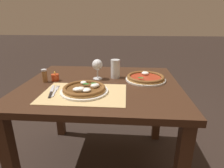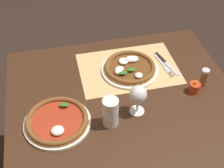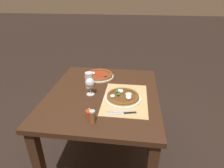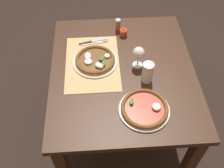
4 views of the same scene
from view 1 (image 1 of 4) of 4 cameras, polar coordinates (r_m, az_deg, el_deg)
The scene contains 11 objects.
ground_plane at distance 1.75m, azimuth -2.83°, elevation -23.28°, with size 24.00×24.00×0.00m, color black.
dining_table at distance 1.40m, azimuth -3.26°, elevation -4.01°, with size 1.12×0.96×0.74m.
paper_placemat at distance 1.19m, azimuth -8.50°, elevation -2.86°, with size 0.52×0.36×0.00m, color tan.
pizza_near at distance 1.20m, azimuth -8.42°, elevation -1.56°, with size 0.30×0.30×0.05m.
pizza_far at distance 1.44m, azimuth 10.19°, elevation 1.88°, with size 0.30×0.30×0.05m.
wine_glass at distance 1.43m, azimuth -4.49°, elevation 5.60°, with size 0.08×0.08×0.16m.
pint_glass at distance 1.47m, azimuth 1.02°, elevation 4.54°, with size 0.07×0.07×0.15m.
fork at distance 1.26m, azimuth -16.85°, elevation -1.97°, with size 0.05×0.20×0.00m.
knife at distance 1.26m, azimuth -17.94°, elevation -2.11°, with size 0.07×0.21×0.01m.
votive_candle at distance 1.48m, azimuth -16.91°, elevation 1.87°, with size 0.06×0.06×0.07m.
pepper_shaker at distance 1.46m, azimuth -19.92°, elevation 2.37°, with size 0.04×0.04×0.10m.
Camera 1 is at (0.18, -1.27, 1.19)m, focal length 30.00 mm.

